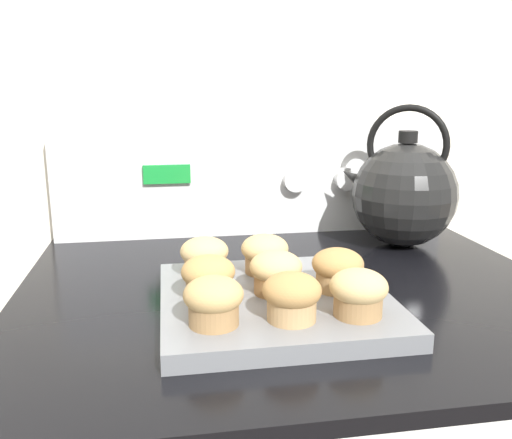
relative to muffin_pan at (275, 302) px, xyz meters
name	(u,v)px	position (x,y,z in m)	size (l,w,h in m)	color
wall_back	(251,75)	(0.04, 0.44, 0.28)	(8.00, 0.05, 2.40)	silver
control_panel	(257,178)	(0.04, 0.38, 0.09)	(0.74, 0.07, 0.21)	white
muffin_pan	(275,302)	(0.00, 0.00, 0.00)	(0.28, 0.28, 0.02)	slate
muffin_r0_c0	(214,300)	(-0.08, -0.08, 0.04)	(0.06, 0.06, 0.05)	#A37A4C
muffin_r0_c1	(292,296)	(0.00, -0.08, 0.04)	(0.06, 0.06, 0.05)	tan
muffin_r0_c2	(358,292)	(0.08, -0.08, 0.04)	(0.06, 0.06, 0.05)	#A37A4C
muffin_r1_c0	(208,277)	(-0.08, 0.00, 0.04)	(0.06, 0.06, 0.05)	#A37A4C
muffin_r1_c1	(276,272)	(0.00, 0.00, 0.04)	(0.06, 0.06, 0.05)	olive
muffin_r1_c2	(338,269)	(0.08, 0.00, 0.04)	(0.06, 0.06, 0.05)	tan
muffin_r2_c0	(204,256)	(-0.08, 0.08, 0.04)	(0.06, 0.06, 0.05)	olive
muffin_r2_c1	(265,253)	(0.00, 0.08, 0.04)	(0.06, 0.06, 0.05)	#A37A4C
tea_kettle	(404,193)	(0.28, 0.25, 0.08)	(0.20, 0.18, 0.24)	black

